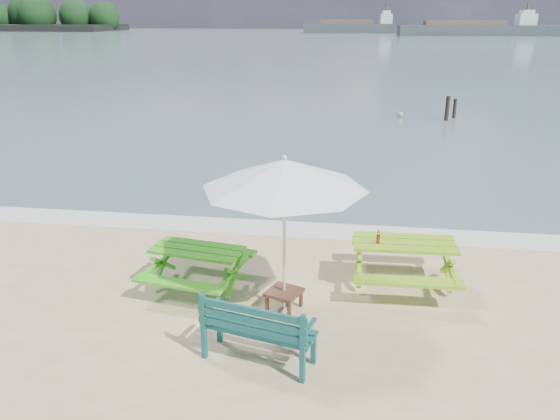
# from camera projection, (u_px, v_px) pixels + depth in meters

# --- Properties ---
(sea) EXTENTS (300.00, 300.00, 0.00)m
(sea) POSITION_uv_depth(u_px,v_px,m) (354.00, 42.00, 86.24)
(sea) COLOR slate
(sea) RESTS_ON ground
(foam_strip) EXTENTS (22.00, 0.90, 0.01)m
(foam_strip) POSITION_uv_depth(u_px,v_px,m) (299.00, 229.00, 11.35)
(foam_strip) COLOR silver
(foam_strip) RESTS_ON ground
(picnic_table_left) EXTENTS (1.72, 1.85, 0.70)m
(picnic_table_left) POSITION_uv_depth(u_px,v_px,m) (198.00, 269.00, 8.85)
(picnic_table_left) COLOR green
(picnic_table_left) RESTS_ON ground
(picnic_table_right) EXTENTS (1.68, 1.86, 0.78)m
(picnic_table_right) POSITION_uv_depth(u_px,v_px,m) (403.00, 264.00, 8.92)
(picnic_table_right) COLOR #7BAD1A
(picnic_table_right) RESTS_ON ground
(park_bench) EXTENTS (1.53, 0.82, 0.89)m
(park_bench) POSITION_uv_depth(u_px,v_px,m) (259.00, 342.00, 6.99)
(park_bench) COLOR #104646
(park_bench) RESTS_ON ground
(side_table) EXTENTS (0.61, 0.61, 0.31)m
(side_table) POSITION_uv_depth(u_px,v_px,m) (284.00, 299.00, 8.26)
(side_table) COLOR brown
(side_table) RESTS_ON ground
(patio_umbrella) EXTENTS (3.07, 3.07, 2.35)m
(patio_umbrella) POSITION_uv_depth(u_px,v_px,m) (284.00, 174.00, 7.59)
(patio_umbrella) COLOR silver
(patio_umbrella) RESTS_ON ground
(beer_bottle) EXTENTS (0.06, 0.06, 0.23)m
(beer_bottle) POSITION_uv_depth(u_px,v_px,m) (378.00, 239.00, 8.70)
(beer_bottle) COLOR #8F4614
(beer_bottle) RESTS_ON picnic_table_right
(swimmer) EXTENTS (0.63, 0.48, 1.56)m
(swimmer) POSITION_uv_depth(u_px,v_px,m) (399.00, 129.00, 23.84)
(swimmer) COLOR tan
(swimmer) RESTS_ON ground
(mooring_pilings) EXTENTS (0.56, 0.76, 1.22)m
(mooring_pilings) POSITION_uv_depth(u_px,v_px,m) (450.00, 111.00, 23.10)
(mooring_pilings) COLOR black
(mooring_pilings) RESTS_ON ground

